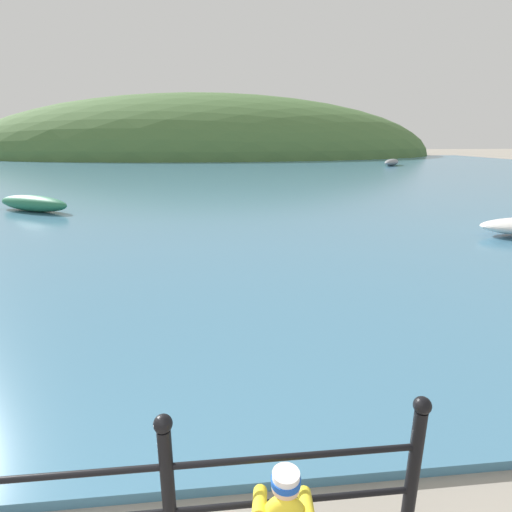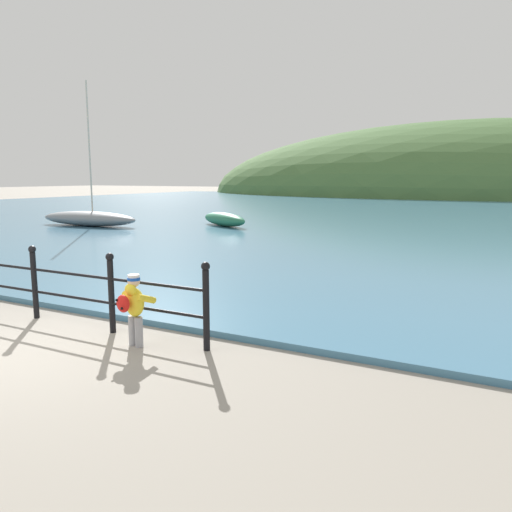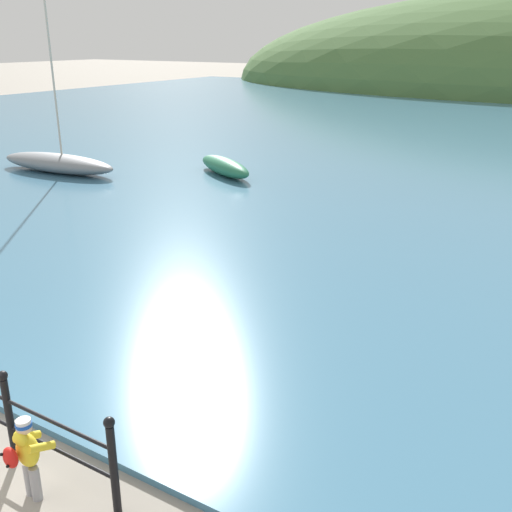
# 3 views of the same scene
# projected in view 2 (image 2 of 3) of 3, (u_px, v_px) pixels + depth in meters

# --- Properties ---
(water) EXTENTS (80.00, 60.00, 0.10)m
(water) POSITION_uv_depth(u_px,v_px,m) (420.00, 210.00, 34.48)
(water) COLOR teal
(water) RESTS_ON ground
(far_hillside) EXTENTS (72.49, 39.87, 18.81)m
(far_hillside) POSITION_uv_depth(u_px,v_px,m) (467.00, 195.00, 64.74)
(far_hillside) COLOR #476B38
(far_hillside) RESTS_ON ground
(iron_railing) EXTENTS (5.15, 0.12, 1.21)m
(iron_railing) POSITION_uv_depth(u_px,v_px,m) (71.00, 285.00, 7.76)
(iron_railing) COLOR black
(iron_railing) RESTS_ON ground
(child_in_coat) EXTENTS (0.42, 0.55, 1.00)m
(child_in_coat) POSITION_uv_depth(u_px,v_px,m) (133.00, 303.00, 6.77)
(child_in_coat) COLOR #99999E
(child_in_coat) RESTS_ON ground
(boat_red_dinghy) EXTENTS (3.40, 2.42, 0.61)m
(boat_red_dinghy) POSITION_uv_depth(u_px,v_px,m) (224.00, 219.00, 22.71)
(boat_red_dinghy) COLOR #287551
(boat_red_dinghy) RESTS_ON water
(boat_far_left) EXTENTS (5.27, 1.65, 6.38)m
(boat_far_left) POSITION_uv_depth(u_px,v_px,m) (88.00, 218.00, 22.74)
(boat_far_left) COLOR gray
(boat_far_left) RESTS_ON water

